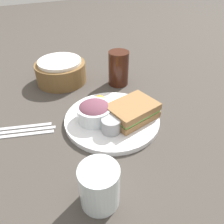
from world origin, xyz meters
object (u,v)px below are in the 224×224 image
at_px(bread_basket, 61,71).
at_px(fork, 24,134).
at_px(sandwich, 132,111).
at_px(salad_bowl, 94,111).
at_px(knife, 25,130).
at_px(water_glass, 99,186).
at_px(dressing_cup, 111,125).
at_px(spoon, 25,126).
at_px(drink_glass, 119,68).
at_px(plate, 112,119).

xyz_separation_m(bread_basket, fork, (-0.20, -0.26, -0.04)).
bearing_deg(bread_basket, fork, -127.30).
bearing_deg(sandwich, salad_bowl, 155.28).
bearing_deg(fork, knife, -90.00).
bearing_deg(salad_bowl, water_glass, -111.96).
bearing_deg(knife, salad_bowl, -179.60).
bearing_deg(dressing_cup, knife, 148.31).
distance_m(bread_basket, knife, 0.31).
relative_size(dressing_cup, spoon, 0.36).
bearing_deg(salad_bowl, drink_glass, 44.73).
distance_m(dressing_cup, drink_glass, 0.30).
xyz_separation_m(salad_bowl, bread_basket, (-0.01, 0.30, -0.00)).
xyz_separation_m(bread_basket, water_glass, (-0.09, -0.55, 0.01)).
relative_size(dressing_cup, bread_basket, 0.28).
xyz_separation_m(drink_glass, fork, (-0.39, -0.14, -0.06)).
bearing_deg(sandwich, plate, 150.69).
distance_m(spoon, water_glass, 0.34).
relative_size(plate, salad_bowl, 2.72).
relative_size(drink_glass, fork, 0.77).
bearing_deg(spoon, fork, 90.00).
height_order(sandwich, knife, sandwich).
bearing_deg(dressing_cup, bread_basket, 94.09).
relative_size(salad_bowl, bread_basket, 0.55).
height_order(salad_bowl, fork, salad_bowl).
distance_m(drink_glass, water_glass, 0.51).
bearing_deg(fork, water_glass, 128.34).
relative_size(fork, knife, 0.95).
distance_m(plate, spoon, 0.26).
height_order(dressing_cup, bread_basket, bread_basket).
height_order(plate, drink_glass, drink_glass).
xyz_separation_m(dressing_cup, bread_basket, (-0.03, 0.38, 0.01)).
relative_size(plate, sandwich, 1.83).
height_order(plate, dressing_cup, dressing_cup).
bearing_deg(knife, dressing_cup, 166.11).
relative_size(sandwich, drink_glass, 1.21).
bearing_deg(sandwich, bread_basket, 107.65).
bearing_deg(drink_glass, plate, -123.84).
relative_size(dressing_cup, knife, 0.31).
bearing_deg(salad_bowl, bread_basket, 91.63).
relative_size(bread_basket, knife, 1.09).
height_order(dressing_cup, drink_glass, drink_glass).
bearing_deg(plate, drink_glass, 56.16).
relative_size(sandwich, knife, 0.89).
xyz_separation_m(drink_glass, spoon, (-0.38, -0.10, -0.06)).
bearing_deg(dressing_cup, plate, 59.97).
distance_m(fork, water_glass, 0.31).
distance_m(sandwich, fork, 0.33).
bearing_deg(plate, water_glass, -123.28).
bearing_deg(dressing_cup, salad_bowl, 104.20).
relative_size(salad_bowl, spoon, 0.70).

